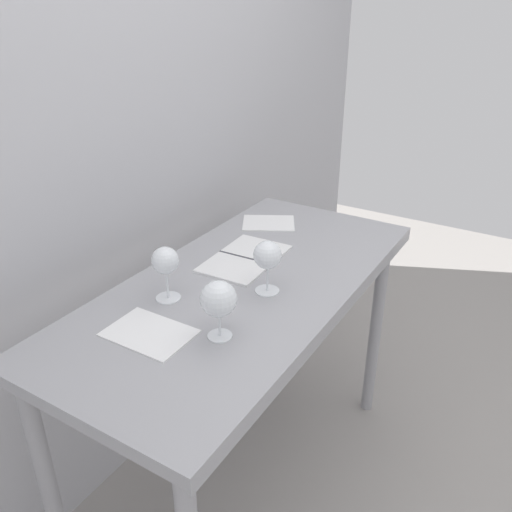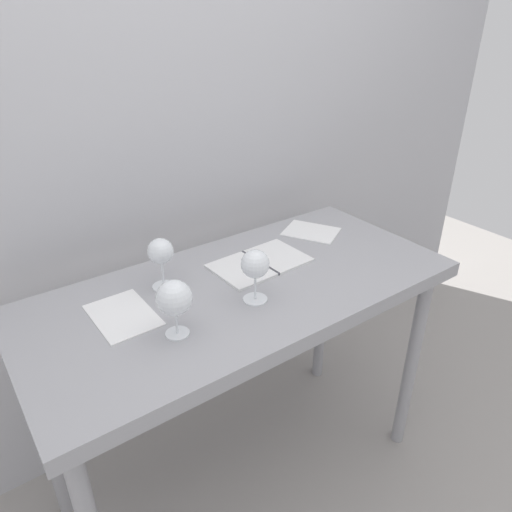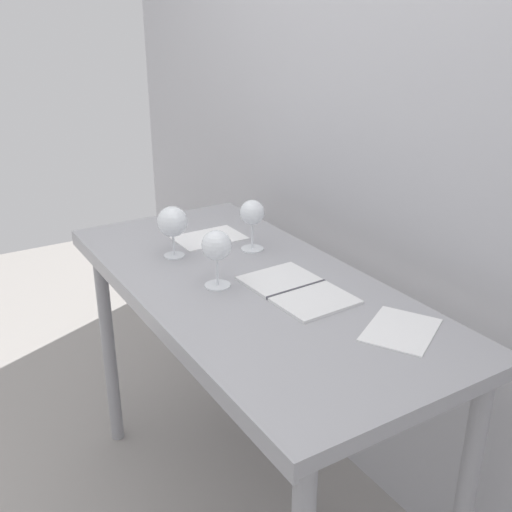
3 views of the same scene
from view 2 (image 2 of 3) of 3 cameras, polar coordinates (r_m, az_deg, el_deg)
The scene contains 9 objects.
ground_plane at distance 2.15m, azimuth -1.40°, elevation -24.32°, with size 6.00×6.00×0.00m, color #99948F.
back_wall at distance 1.79m, azimuth -11.17°, elevation 14.54°, with size 3.80×0.04×2.60m, color #B3B3B8.
steel_counter at distance 1.59m, azimuth -1.60°, elevation -6.71°, with size 1.40×0.65×0.90m.
wine_glass_near_left at distance 1.27m, azimuth -9.77°, elevation -5.10°, with size 0.10×0.10×0.17m.
wine_glass_near_center at distance 1.40m, azimuth -0.11°, elevation -1.18°, with size 0.09×0.09×0.17m.
wine_glass_far_left at distance 1.49m, azimuth -11.36°, elevation 0.35°, with size 0.08×0.08×0.17m.
open_notebook at distance 1.65m, azimuth 0.46°, elevation -0.81°, with size 0.34×0.22×0.01m.
tasting_sheet_upper at distance 1.44m, azimuth -15.66°, elevation -6.82°, with size 0.16×0.23×0.00m, color white.
tasting_sheet_lower at distance 1.90m, azimuth 6.61°, elevation 2.94°, with size 0.16×0.20×0.00m, color white.
Camera 2 is at (-0.73, -1.09, 1.70)m, focal length 33.38 mm.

